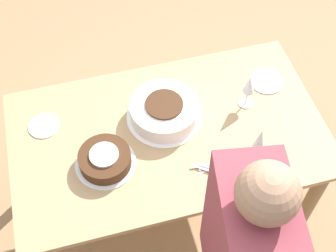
{
  "coord_description": "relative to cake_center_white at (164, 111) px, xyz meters",
  "views": [
    {
      "loc": [
        -0.33,
        -1.23,
        2.59
      ],
      "look_at": [
        0.0,
        0.0,
        0.8
      ],
      "focal_mm": 50.0,
      "sensor_mm": 36.0,
      "label": 1
    }
  ],
  "objects": [
    {
      "name": "wine_glass_far",
      "position": [
        0.34,
        -0.34,
        0.11
      ],
      "size": [
        0.06,
        0.06,
        0.23
      ],
      "color": "silver",
      "rests_on": "dining_table"
    },
    {
      "name": "fork_pile",
      "position": [
        0.14,
        -0.34,
        -0.04
      ],
      "size": [
        0.2,
        0.12,
        0.01
      ],
      "color": "silver",
      "rests_on": "dining_table"
    },
    {
      "name": "dessert_plate_left",
      "position": [
        -0.57,
        0.1,
        -0.05
      ],
      "size": [
        0.15,
        0.15,
        0.01
      ],
      "color": "silver",
      "rests_on": "dining_table"
    },
    {
      "name": "cake_center_white",
      "position": [
        0.0,
        0.0,
        0.0
      ],
      "size": [
        0.37,
        0.37,
        0.11
      ],
      "color": "white",
      "rests_on": "dining_table"
    },
    {
      "name": "cake_front_chocolate",
      "position": [
        -0.33,
        -0.19,
        -0.01
      ],
      "size": [
        0.28,
        0.28,
        0.08
      ],
      "color": "white",
      "rests_on": "dining_table"
    },
    {
      "name": "dessert_plate_right",
      "position": [
        0.57,
        0.08,
        -0.05
      ],
      "size": [
        0.17,
        0.17,
        0.01
      ],
      "color": "silver",
      "rests_on": "dining_table"
    },
    {
      "name": "dining_table",
      "position": [
        -0.01,
        -0.09,
        -0.16
      ],
      "size": [
        1.5,
        0.88,
        0.75
      ],
      "color": "tan",
      "rests_on": "ground_plane"
    },
    {
      "name": "wine_glass_near",
      "position": [
        0.41,
        -0.02,
        0.09
      ],
      "size": [
        0.07,
        0.07,
        0.2
      ],
      "color": "silver",
      "rests_on": "dining_table"
    },
    {
      "name": "ground_plane",
      "position": [
        -0.01,
        -0.09,
        -0.8
      ],
      "size": [
        12.0,
        12.0,
        0.0
      ],
      "primitive_type": "plane",
      "color": "#A87F56"
    }
  ]
}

